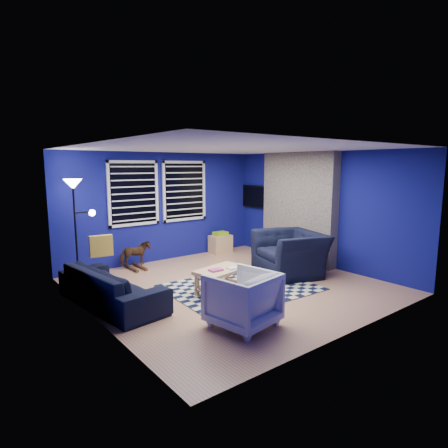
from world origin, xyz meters
name	(u,v)px	position (x,y,z in m)	size (l,w,h in m)	color
floor	(231,286)	(0.00, 0.00, 0.00)	(5.00, 5.00, 0.00)	tan
ceiling	(232,148)	(0.00, 0.00, 2.50)	(5.00, 5.00, 0.00)	white
wall_back	(164,207)	(0.00, 2.50, 1.25)	(5.00, 5.00, 0.00)	navy
wall_left	(92,234)	(-2.50, 0.00, 1.25)	(5.00, 5.00, 0.00)	navy
wall_right	(320,209)	(2.50, 0.00, 1.25)	(5.00, 5.00, 0.00)	navy
fireplace	(298,210)	(2.36, 0.50, 1.20)	(0.65, 2.00, 2.50)	gray
window_left	(134,193)	(-0.75, 2.46, 1.60)	(1.17, 0.06, 1.42)	black
window_right	(185,191)	(0.55, 2.46, 1.60)	(1.17, 0.06, 1.42)	black
tv	(256,197)	(2.45, 2.00, 1.40)	(0.07, 1.00, 0.58)	black
rug	(240,287)	(0.06, -0.20, 0.01)	(2.50, 2.00, 0.02)	black
sofa	(112,286)	(-2.10, 0.42, 0.31)	(0.82, 2.11, 0.62)	black
armchair_big	(290,253)	(1.42, -0.14, 0.43)	(1.17, 1.33, 0.87)	black
armchair_bent	(243,299)	(-0.97, -1.45, 0.39)	(0.82, 0.85, 0.77)	gray
rocking_horse	(135,254)	(-0.91, 2.15, 0.34)	(0.63, 0.29, 0.53)	#462C16
coffee_table	(221,275)	(-0.39, -0.21, 0.32)	(1.01, 0.70, 0.46)	tan
cabinet	(220,243)	(1.46, 2.25, 0.24)	(0.54, 0.36, 0.54)	tan
floor_lamp	(75,198)	(-2.13, 1.99, 1.60)	(0.53, 0.33, 1.96)	black
throw_pillow	(101,246)	(-1.95, 1.24, 0.80)	(0.39, 0.12, 0.37)	gold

